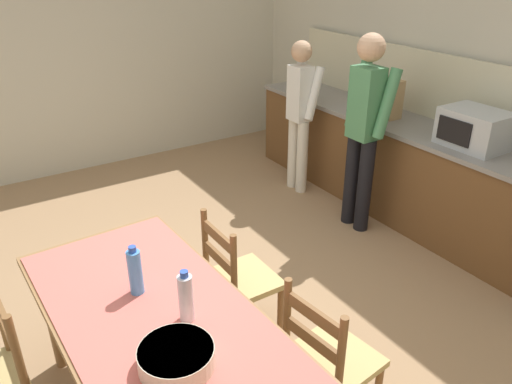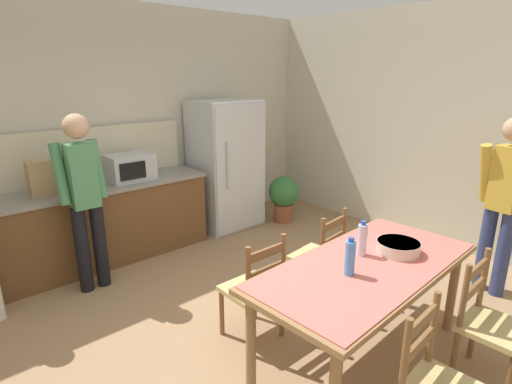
{
  "view_description": "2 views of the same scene",
  "coord_description": "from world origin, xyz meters",
  "px_view_note": "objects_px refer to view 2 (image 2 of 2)",
  "views": [
    {
      "loc": [
        2.47,
        -1.31,
        2.35
      ],
      "look_at": [
        0.18,
        0.16,
        1.02
      ],
      "focal_mm": 35.0,
      "sensor_mm": 36.0,
      "label": 1
    },
    {
      "loc": [
        -1.65,
        -2.12,
        2.1
      ],
      "look_at": [
        0.25,
        0.04,
        1.24
      ],
      "focal_mm": 28.0,
      "sensor_mm": 36.0,
      "label": 2
    }
  ],
  "objects_px": {
    "serving_bowl": "(398,246)",
    "person_at_counter": "(84,195)",
    "bottle_near_centre": "(350,258)",
    "bottle_off_centre": "(362,239)",
    "chair_side_near_right": "(489,324)",
    "person_by_table": "(503,198)",
    "refrigerator": "(226,165)",
    "microwave": "(130,167)",
    "paper_bag": "(41,178)",
    "chair_side_far_left": "(255,289)",
    "chair_side_far_right": "(320,257)",
    "dining_table": "(366,274)",
    "potted_plant": "(284,196)"
  },
  "relations": [
    {
      "from": "paper_bag",
      "to": "serving_bowl",
      "type": "bearing_deg",
      "value": -60.04
    },
    {
      "from": "refrigerator",
      "to": "person_at_counter",
      "type": "height_order",
      "value": "refrigerator"
    },
    {
      "from": "dining_table",
      "to": "chair_side_far_left",
      "type": "height_order",
      "value": "chair_side_far_left"
    },
    {
      "from": "bottle_off_centre",
      "to": "dining_table",
      "type": "bearing_deg",
      "value": -128.14
    },
    {
      "from": "person_at_counter",
      "to": "bottle_off_centre",
      "type": "bearing_deg",
      "value": -151.68
    },
    {
      "from": "paper_bag",
      "to": "bottle_off_centre",
      "type": "distance_m",
      "value": 3.15
    },
    {
      "from": "refrigerator",
      "to": "chair_side_near_right",
      "type": "distance_m",
      "value": 3.66
    },
    {
      "from": "dining_table",
      "to": "paper_bag",
      "type": "bearing_deg",
      "value": 115.31
    },
    {
      "from": "microwave",
      "to": "chair_side_far_right",
      "type": "bearing_deg",
      "value": -69.01
    },
    {
      "from": "dining_table",
      "to": "chair_side_far_right",
      "type": "bearing_deg",
      "value": 62.34
    },
    {
      "from": "chair_side_near_right",
      "to": "refrigerator",
      "type": "bearing_deg",
      "value": 80.31
    },
    {
      "from": "bottle_near_centre",
      "to": "chair_side_far_right",
      "type": "relative_size",
      "value": 0.3
    },
    {
      "from": "paper_bag",
      "to": "serving_bowl",
      "type": "distance_m",
      "value": 3.42
    },
    {
      "from": "chair_side_far_left",
      "to": "person_by_table",
      "type": "relative_size",
      "value": 0.53
    },
    {
      "from": "paper_bag",
      "to": "chair_side_far_left",
      "type": "relative_size",
      "value": 0.4
    },
    {
      "from": "chair_side_far_right",
      "to": "person_by_table",
      "type": "bearing_deg",
      "value": 136.56
    },
    {
      "from": "chair_side_far_left",
      "to": "person_at_counter",
      "type": "height_order",
      "value": "person_at_counter"
    },
    {
      "from": "bottle_near_centre",
      "to": "person_by_table",
      "type": "relative_size",
      "value": 0.16
    },
    {
      "from": "chair_side_far_left",
      "to": "person_at_counter",
      "type": "distance_m",
      "value": 1.9
    },
    {
      "from": "bottle_off_centre",
      "to": "potted_plant",
      "type": "height_order",
      "value": "bottle_off_centre"
    },
    {
      "from": "paper_bag",
      "to": "potted_plant",
      "type": "height_order",
      "value": "paper_bag"
    },
    {
      "from": "refrigerator",
      "to": "chair_side_far_left",
      "type": "height_order",
      "value": "refrigerator"
    },
    {
      "from": "bottle_near_centre",
      "to": "bottle_off_centre",
      "type": "xyz_separation_m",
      "value": [
        0.32,
        0.12,
        0.0
      ]
    },
    {
      "from": "dining_table",
      "to": "potted_plant",
      "type": "bearing_deg",
      "value": 56.29
    },
    {
      "from": "chair_side_far_left",
      "to": "chair_side_far_right",
      "type": "distance_m",
      "value": 0.84
    },
    {
      "from": "dining_table",
      "to": "person_at_counter",
      "type": "height_order",
      "value": "person_at_counter"
    },
    {
      "from": "chair_side_near_right",
      "to": "person_at_counter",
      "type": "height_order",
      "value": "person_at_counter"
    },
    {
      "from": "refrigerator",
      "to": "chair_side_near_right",
      "type": "relative_size",
      "value": 1.93
    },
    {
      "from": "microwave",
      "to": "chair_side_near_right",
      "type": "distance_m",
      "value": 3.78
    },
    {
      "from": "dining_table",
      "to": "chair_side_far_right",
      "type": "distance_m",
      "value": 0.88
    },
    {
      "from": "bottle_off_centre",
      "to": "refrigerator",
      "type": "bearing_deg",
      "value": 73.07
    },
    {
      "from": "person_by_table",
      "to": "paper_bag",
      "type": "bearing_deg",
      "value": -37.46
    },
    {
      "from": "chair_side_far_right",
      "to": "microwave",
      "type": "bearing_deg",
      "value": -75.87
    },
    {
      "from": "bottle_off_centre",
      "to": "potted_plant",
      "type": "relative_size",
      "value": 0.4
    },
    {
      "from": "chair_side_near_right",
      "to": "person_by_table",
      "type": "bearing_deg",
      "value": 15.74
    },
    {
      "from": "refrigerator",
      "to": "chair_side_far_left",
      "type": "bearing_deg",
      "value": -122.43
    },
    {
      "from": "serving_bowl",
      "to": "potted_plant",
      "type": "height_order",
      "value": "serving_bowl"
    },
    {
      "from": "chair_side_far_right",
      "to": "paper_bag",
      "type": "bearing_deg",
      "value": -57.6
    },
    {
      "from": "refrigerator",
      "to": "person_at_counter",
      "type": "distance_m",
      "value": 2.14
    },
    {
      "from": "person_by_table",
      "to": "dining_table",
      "type": "bearing_deg",
      "value": -1.16
    },
    {
      "from": "dining_table",
      "to": "potted_plant",
      "type": "xyz_separation_m",
      "value": [
        1.64,
        2.46,
        -0.31
      ]
    },
    {
      "from": "microwave",
      "to": "chair_side_far_left",
      "type": "relative_size",
      "value": 0.55
    },
    {
      "from": "serving_bowl",
      "to": "person_at_counter",
      "type": "xyz_separation_m",
      "value": [
        -1.47,
        2.44,
        0.15
      ]
    },
    {
      "from": "serving_bowl",
      "to": "person_by_table",
      "type": "xyz_separation_m",
      "value": [
        1.44,
        -0.23,
        0.13
      ]
    },
    {
      "from": "dining_table",
      "to": "bottle_near_centre",
      "type": "distance_m",
      "value": 0.31
    },
    {
      "from": "microwave",
      "to": "bottle_near_centre",
      "type": "distance_m",
      "value": 2.93
    },
    {
      "from": "person_at_counter",
      "to": "chair_side_far_right",
      "type": "bearing_deg",
      "value": -137.11
    },
    {
      "from": "microwave",
      "to": "paper_bag",
      "type": "relative_size",
      "value": 1.39
    },
    {
      "from": "refrigerator",
      "to": "person_at_counter",
      "type": "relative_size",
      "value": 1.0
    },
    {
      "from": "paper_bag",
      "to": "bottle_off_centre",
      "type": "height_order",
      "value": "paper_bag"
    }
  ]
}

